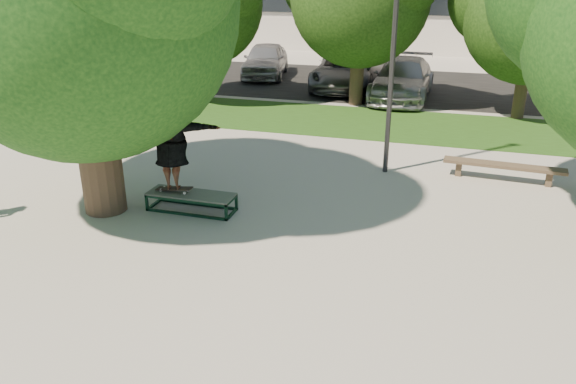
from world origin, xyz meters
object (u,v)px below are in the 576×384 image
(lamppost, at_px, (394,39))
(grind_box, at_px, (192,202))
(car_silver_b, at_px, (403,79))
(car_grey, at_px, (344,71))
(bench, at_px, (504,167))
(car_silver_a, at_px, (265,60))
(car_dark, at_px, (360,67))

(lamppost, bearing_deg, grind_box, -134.85)
(grind_box, xyz_separation_m, car_silver_b, (3.00, 12.03, 0.55))
(grind_box, height_order, car_grey, car_grey)
(lamppost, xyz_separation_m, bench, (2.71, 0.13, -2.80))
(bench, height_order, car_silver_b, car_silver_b)
(grind_box, relative_size, car_silver_b, 0.35)
(grind_box, bearing_deg, car_grey, 87.83)
(lamppost, height_order, grind_box, lamppost)
(lamppost, relative_size, bench, 2.24)
(car_silver_a, bearing_deg, lamppost, -69.33)
(bench, height_order, car_grey, car_grey)
(grind_box, height_order, car_silver_b, car_silver_b)
(grind_box, height_order, car_dark, car_dark)
(lamppost, relative_size, car_silver_b, 1.20)
(car_silver_b, bearing_deg, car_silver_a, 157.67)
(bench, height_order, car_dark, car_dark)
(car_grey, relative_size, car_silver_b, 1.00)
(bench, relative_size, car_silver_a, 0.62)
(car_silver_a, distance_m, car_silver_b, 7.03)
(car_silver_a, relative_size, car_silver_b, 0.87)
(car_grey, bearing_deg, car_silver_b, -29.35)
(car_silver_a, height_order, car_dark, car_silver_a)
(car_dark, bearing_deg, car_grey, -111.04)
(bench, relative_size, car_silver_b, 0.54)
(car_silver_a, bearing_deg, car_dark, -18.63)
(car_silver_a, xyz_separation_m, car_dark, (4.43, -0.61, -0.03))
(grind_box, height_order, bench, bench)
(grind_box, xyz_separation_m, car_grey, (0.50, 13.18, 0.51))
(lamppost, distance_m, bench, 3.90)
(grind_box, bearing_deg, car_silver_b, 76.00)
(lamppost, height_order, car_dark, lamppost)
(car_dark, distance_m, car_silver_b, 2.99)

